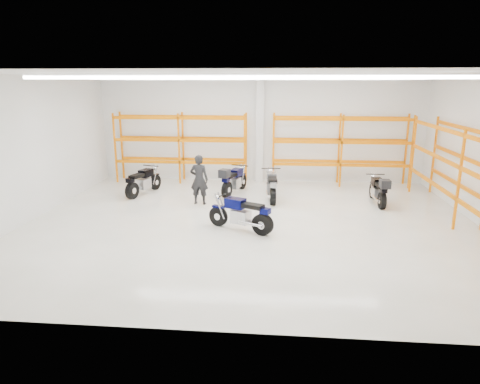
# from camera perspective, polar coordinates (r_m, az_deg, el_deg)

# --- Properties ---
(ground) EXTENTS (14.00, 14.00, 0.00)m
(ground) POSITION_cam_1_polar(r_m,az_deg,el_deg) (13.39, 1.43, -4.21)
(ground) COLOR beige
(ground) RESTS_ON ground
(room_shell) EXTENTS (14.02, 12.02, 4.51)m
(room_shell) POSITION_cam_1_polar(r_m,az_deg,el_deg) (12.74, 1.53, 9.94)
(room_shell) COLOR white
(room_shell) RESTS_ON ground
(motorcycle_main) EXTENTS (2.01, 1.12, 1.07)m
(motorcycle_main) POSITION_cam_1_polar(r_m,az_deg,el_deg) (12.58, 0.36, -3.07)
(motorcycle_main) COLOR black
(motorcycle_main) RESTS_ON ground
(motorcycle_back_a) EXTENTS (0.97, 2.09, 1.06)m
(motorcycle_back_a) POSITION_cam_1_polar(r_m,az_deg,el_deg) (17.03, -12.89, 1.27)
(motorcycle_back_a) COLOR black
(motorcycle_back_a) RESTS_ON ground
(motorcycle_back_b) EXTENTS (1.01, 2.18, 1.14)m
(motorcycle_back_b) POSITION_cam_1_polar(r_m,az_deg,el_deg) (16.63, -0.98, 1.50)
(motorcycle_back_b) COLOR black
(motorcycle_back_b) RESTS_ON ground
(motorcycle_back_c) EXTENTS (0.73, 2.21, 1.09)m
(motorcycle_back_c) POSITION_cam_1_polar(r_m,az_deg,el_deg) (15.92, 4.24, 0.73)
(motorcycle_back_c) COLOR black
(motorcycle_back_c) RESTS_ON ground
(motorcycle_back_d) EXTENTS (0.67, 2.10, 1.08)m
(motorcycle_back_d) POSITION_cam_1_polar(r_m,az_deg,el_deg) (16.03, 18.01, 0.17)
(motorcycle_back_d) COLOR black
(motorcycle_back_d) RESTS_ON ground
(standing_man) EXTENTS (0.68, 0.48, 1.80)m
(standing_man) POSITION_cam_1_polar(r_m,az_deg,el_deg) (15.33, -5.47, 1.66)
(standing_man) COLOR black
(standing_man) RESTS_ON ground
(structural_column) EXTENTS (0.32, 0.32, 4.50)m
(structural_column) POSITION_cam_1_polar(r_m,az_deg,el_deg) (18.60, 2.67, 8.22)
(structural_column) COLOR white
(structural_column) RESTS_ON ground
(pallet_racking_back_left) EXTENTS (5.67, 0.87, 3.00)m
(pallet_racking_back_left) POSITION_cam_1_polar(r_m,az_deg,el_deg) (18.78, -7.88, 6.73)
(pallet_racking_back_left) COLOR orange
(pallet_racking_back_left) RESTS_ON ground
(pallet_racking_back_right) EXTENTS (5.67, 0.87, 3.00)m
(pallet_racking_back_right) POSITION_cam_1_polar(r_m,az_deg,el_deg) (18.49, 13.26, 6.35)
(pallet_racking_back_right) COLOR orange
(pallet_racking_back_right) RESTS_ON ground
(pallet_racking_side) EXTENTS (0.87, 9.07, 3.00)m
(pallet_racking_side) POSITION_cam_1_polar(r_m,az_deg,el_deg) (14.08, 28.84, 2.55)
(pallet_racking_side) COLOR orange
(pallet_racking_side) RESTS_ON ground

